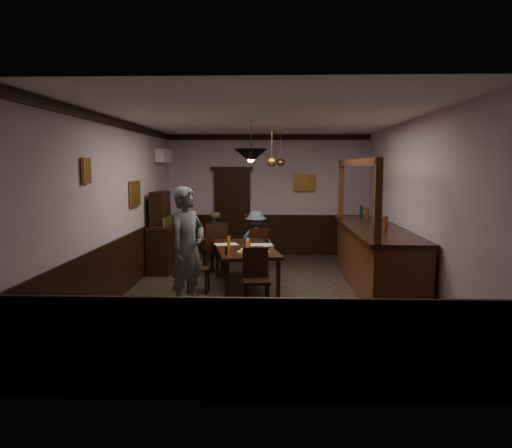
{
  "coord_description": "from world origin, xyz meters",
  "views": [
    {
      "loc": [
        0.15,
        -8.47,
        2.21
      ],
      "look_at": [
        -0.18,
        0.67,
        1.15
      ],
      "focal_mm": 35.0,
      "sensor_mm": 36.0,
      "label": 1
    }
  ],
  "objects_px": {
    "person_seated_right": "(256,240)",
    "bar_counter": "(375,256)",
    "sideboard": "(163,239)",
    "chair_side": "(194,265)",
    "chair_near": "(256,275)",
    "pendant_brass_far": "(281,162)",
    "pendant_brass_mid": "(272,162)",
    "dining_table": "(245,251)",
    "soda_can": "(249,245)",
    "person_seated_left": "(214,242)",
    "coffee_cup": "(266,248)",
    "pendant_iron": "(251,156)",
    "chair_far_right": "(258,248)",
    "person_standing": "(188,249)",
    "chair_far_left": "(215,246)"
  },
  "relations": [
    {
      "from": "chair_far_right",
      "to": "bar_counter",
      "type": "xyz_separation_m",
      "value": [
        2.17,
        -1.25,
        0.08
      ]
    },
    {
      "from": "chair_near",
      "to": "person_seated_right",
      "type": "xyz_separation_m",
      "value": [
        -0.11,
        2.9,
        0.12
      ]
    },
    {
      "from": "chair_far_right",
      "to": "sideboard",
      "type": "relative_size",
      "value": 0.56
    },
    {
      "from": "person_seated_right",
      "to": "coffee_cup",
      "type": "distance_m",
      "value": 2.06
    },
    {
      "from": "chair_far_right",
      "to": "chair_side",
      "type": "height_order",
      "value": "chair_far_right"
    },
    {
      "from": "chair_near",
      "to": "chair_side",
      "type": "bearing_deg",
      "value": 132.87
    },
    {
      "from": "sideboard",
      "to": "bar_counter",
      "type": "distance_m",
      "value": 4.42
    },
    {
      "from": "dining_table",
      "to": "soda_can",
      "type": "relative_size",
      "value": 19.59
    },
    {
      "from": "person_seated_right",
      "to": "bar_counter",
      "type": "relative_size",
      "value": 0.3
    },
    {
      "from": "chair_far_right",
      "to": "pendant_brass_mid",
      "type": "distance_m",
      "value": 1.81
    },
    {
      "from": "soda_can",
      "to": "pendant_iron",
      "type": "distance_m",
      "value": 1.71
    },
    {
      "from": "bar_counter",
      "to": "pendant_brass_far",
      "type": "xyz_separation_m",
      "value": [
        -1.69,
        2.44,
        1.71
      ]
    },
    {
      "from": "person_standing",
      "to": "bar_counter",
      "type": "relative_size",
      "value": 0.46
    },
    {
      "from": "soda_can",
      "to": "pendant_brass_mid",
      "type": "height_order",
      "value": "pendant_brass_mid"
    },
    {
      "from": "soda_can",
      "to": "pendant_brass_far",
      "type": "height_order",
      "value": "pendant_brass_far"
    },
    {
      "from": "sideboard",
      "to": "pendant_brass_mid",
      "type": "height_order",
      "value": "pendant_brass_mid"
    },
    {
      "from": "person_standing",
      "to": "sideboard",
      "type": "height_order",
      "value": "person_standing"
    },
    {
      "from": "pendant_brass_mid",
      "to": "dining_table",
      "type": "bearing_deg",
      "value": -111.44
    },
    {
      "from": "person_seated_right",
      "to": "pendant_brass_mid",
      "type": "height_order",
      "value": "pendant_brass_mid"
    },
    {
      "from": "coffee_cup",
      "to": "person_seated_right",
      "type": "bearing_deg",
      "value": 85.77
    },
    {
      "from": "person_seated_right",
      "to": "pendant_iron",
      "type": "bearing_deg",
      "value": 92.35
    },
    {
      "from": "pendant_iron",
      "to": "pendant_brass_mid",
      "type": "xyz_separation_m",
      "value": [
        0.33,
        2.01,
        -0.08
      ]
    },
    {
      "from": "coffee_cup",
      "to": "bar_counter",
      "type": "distance_m",
      "value": 2.06
    },
    {
      "from": "person_seated_right",
      "to": "sideboard",
      "type": "height_order",
      "value": "sideboard"
    },
    {
      "from": "person_seated_left",
      "to": "sideboard",
      "type": "xyz_separation_m",
      "value": [
        -1.09,
        0.0,
        0.05
      ]
    },
    {
      "from": "person_seated_left",
      "to": "coffee_cup",
      "type": "bearing_deg",
      "value": 111.19
    },
    {
      "from": "chair_far_left",
      "to": "chair_side",
      "type": "xyz_separation_m",
      "value": [
        -0.2,
        -1.51,
        -0.09
      ]
    },
    {
      "from": "person_seated_left",
      "to": "chair_far_right",
      "type": "bearing_deg",
      "value": 164.04
    },
    {
      "from": "sideboard",
      "to": "person_seated_right",
      "type": "bearing_deg",
      "value": 4.85
    },
    {
      "from": "chair_near",
      "to": "pendant_iron",
      "type": "distance_m",
      "value": 1.94
    },
    {
      "from": "chair_side",
      "to": "chair_far_right",
      "type": "bearing_deg",
      "value": -31.35
    },
    {
      "from": "sideboard",
      "to": "pendant_iron",
      "type": "height_order",
      "value": "pendant_iron"
    },
    {
      "from": "chair_far_right",
      "to": "soda_can",
      "type": "relative_size",
      "value": 7.83
    },
    {
      "from": "chair_near",
      "to": "soda_can",
      "type": "distance_m",
      "value": 1.24
    },
    {
      "from": "dining_table",
      "to": "pendant_brass_far",
      "type": "relative_size",
      "value": 2.9
    },
    {
      "from": "chair_far_right",
      "to": "soda_can",
      "type": "bearing_deg",
      "value": 73.97
    },
    {
      "from": "dining_table",
      "to": "person_seated_right",
      "type": "relative_size",
      "value": 1.86
    },
    {
      "from": "coffee_cup",
      "to": "pendant_iron",
      "type": "relative_size",
      "value": 0.11
    },
    {
      "from": "chair_far_right",
      "to": "pendant_brass_far",
      "type": "bearing_deg",
      "value": -123.43
    },
    {
      "from": "sideboard",
      "to": "pendant_brass_far",
      "type": "relative_size",
      "value": 2.08
    },
    {
      "from": "person_standing",
      "to": "person_seated_right",
      "type": "height_order",
      "value": "person_standing"
    },
    {
      "from": "chair_near",
      "to": "pendant_iron",
      "type": "height_order",
      "value": "pendant_iron"
    },
    {
      "from": "person_seated_left",
      "to": "soda_can",
      "type": "relative_size",
      "value": 10.49
    },
    {
      "from": "chair_side",
      "to": "sideboard",
      "type": "bearing_deg",
      "value": 29.05
    },
    {
      "from": "chair_side",
      "to": "pendant_iron",
      "type": "height_order",
      "value": "pendant_iron"
    },
    {
      "from": "chair_near",
      "to": "bar_counter",
      "type": "relative_size",
      "value": 0.23
    },
    {
      "from": "sideboard",
      "to": "soda_can",
      "type": "bearing_deg",
      "value": -38.94
    },
    {
      "from": "coffee_cup",
      "to": "sideboard",
      "type": "height_order",
      "value": "sideboard"
    },
    {
      "from": "soda_can",
      "to": "sideboard",
      "type": "distance_m",
      "value": 2.46
    },
    {
      "from": "chair_far_right",
      "to": "coffee_cup",
      "type": "xyz_separation_m",
      "value": [
        0.19,
        -1.77,
        0.28
      ]
    }
  ]
}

